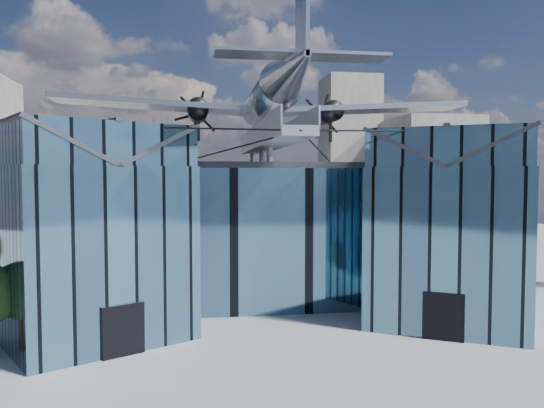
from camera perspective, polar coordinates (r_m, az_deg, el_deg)
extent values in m
plane|color=gray|center=(32.94, 0.53, -12.79)|extent=(120.00, 120.00, 0.00)
cube|color=teal|center=(40.82, -1.46, -2.93)|extent=(28.00, 14.00, 9.50)
cube|color=#2A2C32|center=(40.61, -1.47, 4.04)|extent=(28.00, 14.00, 0.40)
cube|color=teal|center=(31.08, -18.72, -4.95)|extent=(11.79, 11.43, 9.50)
cube|color=teal|center=(30.84, -18.90, 5.88)|extent=(11.56, 11.20, 2.20)
cube|color=#2A2C32|center=(30.15, -22.95, 5.87)|extent=(7.98, 9.23, 2.40)
cube|color=#2A2C32|center=(31.66, -15.05, 5.86)|extent=(7.98, 9.23, 2.40)
cube|color=#2A2C32|center=(30.92, -18.94, 8.01)|extent=(4.30, 7.10, 0.18)
cube|color=black|center=(28.08, -15.72, -12.95)|extent=(2.03, 1.32, 2.60)
cube|color=black|center=(32.86, -11.30, -4.43)|extent=(0.34, 0.34, 9.50)
cube|color=teal|center=(34.29, 18.46, -4.21)|extent=(11.79, 11.43, 9.50)
cube|color=teal|center=(34.07, 18.62, 5.59)|extent=(11.56, 11.20, 2.20)
cube|color=#2A2C32|center=(34.26, 14.85, 5.64)|extent=(7.98, 9.23, 2.40)
cube|color=#2A2C32|center=(34.03, 22.43, 5.53)|extent=(7.98, 9.23, 2.40)
cube|color=#2A2C32|center=(34.15, 18.66, 7.52)|extent=(4.30, 7.10, 0.18)
cube|color=black|center=(30.95, 17.95, -11.48)|extent=(2.03, 1.32, 2.60)
cube|color=black|center=(34.81, 11.03, -4.01)|extent=(0.34, 0.34, 9.50)
cube|color=#92989F|center=(35.22, -0.36, 6.48)|extent=(1.80, 21.00, 0.50)
cube|color=#92989F|center=(35.15, -1.83, 7.54)|extent=(0.08, 21.00, 1.10)
cube|color=#92989F|center=(35.40, 1.09, 7.51)|extent=(0.08, 21.00, 1.10)
cylinder|color=#92989F|center=(44.60, -2.11, 4.87)|extent=(0.44, 0.44, 1.35)
cylinder|color=#92989F|center=(38.65, -1.11, 5.16)|extent=(0.44, 0.44, 1.35)
cylinder|color=#92989F|center=(34.69, -0.25, 5.41)|extent=(0.44, 0.44, 1.35)
cylinder|color=#92989F|center=(35.78, -0.48, 7.95)|extent=(0.70, 0.70, 1.40)
cylinder|color=black|center=(27.41, -9.12, 8.06)|extent=(10.55, 6.08, 0.69)
cylinder|color=black|center=(29.26, 12.11, 7.71)|extent=(10.55, 6.08, 0.69)
cylinder|color=black|center=(32.90, -5.07, 5.75)|extent=(6.09, 17.04, 1.19)
cylinder|color=black|center=(33.80, 5.19, 5.68)|extent=(6.09, 17.04, 1.19)
cylinder|color=#9DA3A9|center=(36.00, -0.48, 11.04)|extent=(2.50, 11.00, 2.50)
sphere|color=#9DA3A9|center=(41.41, -1.56, 9.98)|extent=(2.50, 2.50, 2.50)
cube|color=black|center=(40.52, -1.39, 11.12)|extent=(1.60, 1.40, 0.50)
cone|color=#9DA3A9|center=(27.29, 2.25, 14.27)|extent=(2.50, 7.00, 2.50)
cube|color=#9DA3A9|center=(25.47, 3.28, 18.79)|extent=(0.18, 2.40, 3.40)
cube|color=#9DA3A9|center=(25.23, 3.22, 15.67)|extent=(8.00, 1.80, 0.14)
cube|color=#9DA3A9|center=(36.66, -11.79, 10.36)|extent=(14.00, 3.20, 1.08)
cylinder|color=black|center=(37.17, -7.98, 9.90)|extent=(1.44, 3.20, 1.44)
cone|color=black|center=(38.96, -8.01, 9.58)|extent=(0.70, 0.70, 0.70)
cube|color=black|center=(39.11, -8.01, 9.56)|extent=(1.05, 0.06, 3.33)
cube|color=black|center=(39.11, -8.01, 9.56)|extent=(2.53, 0.06, 2.53)
cube|color=black|center=(39.11, -8.01, 9.56)|extent=(3.33, 0.06, 1.05)
cylinder|color=black|center=(36.45, -7.96, 8.10)|extent=(0.24, 0.24, 1.75)
cube|color=#9DA3A9|center=(38.52, 9.83, 10.02)|extent=(14.00, 3.20, 1.08)
cylinder|color=black|center=(38.39, 6.09, 9.69)|extent=(1.44, 3.20, 1.44)
cone|color=black|center=(40.12, 5.43, 9.41)|extent=(0.70, 0.70, 0.70)
cube|color=black|center=(40.27, 5.38, 9.38)|extent=(1.05, 0.06, 3.33)
cube|color=black|center=(40.27, 5.38, 9.38)|extent=(2.53, 0.06, 2.53)
cube|color=black|center=(40.27, 5.38, 9.38)|extent=(3.33, 0.06, 1.05)
cylinder|color=black|center=(37.69, 6.31, 7.94)|extent=(0.24, 0.24, 1.75)
cube|color=gray|center=(87.50, 16.50, 2.90)|extent=(12.00, 14.00, 18.00)
cube|color=gray|center=(87.61, -18.40, 1.56)|extent=(14.00, 10.00, 14.00)
cube|color=gray|center=(93.38, 8.31, 5.45)|extent=(9.00, 9.00, 26.00)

